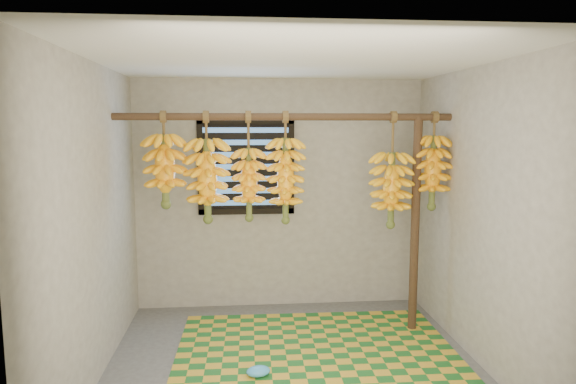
{
  "coord_description": "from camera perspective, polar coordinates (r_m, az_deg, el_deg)",
  "views": [
    {
      "loc": [
        -0.41,
        -3.85,
        1.92
      ],
      "look_at": [
        0.0,
        0.55,
        1.35
      ],
      "focal_mm": 32.0,
      "sensor_mm": 36.0,
      "label": 1
    }
  ],
  "objects": [
    {
      "name": "wall_left",
      "position": [
        4.07,
        -20.89,
        -3.34
      ],
      "size": [
        0.01,
        3.0,
        2.4
      ],
      "primitive_type": "cube",
      "color": "gray",
      "rests_on": "floor"
    },
    {
      "name": "banana_bunch_e",
      "position": [
        4.79,
        11.42,
        0.25
      ],
      "size": [
        0.37,
        0.37,
        1.06
      ],
      "color": "brown",
      "rests_on": "hanging_pole"
    },
    {
      "name": "support_post",
      "position": [
        4.91,
        13.93,
        -3.66
      ],
      "size": [
        0.08,
        0.08,
        2.0
      ],
      "primitive_type": "cylinder",
      "color": "#482E1F",
      "rests_on": "floor"
    },
    {
      "name": "banana_bunch_a",
      "position": [
        4.61,
        -13.51,
        2.32
      ],
      "size": [
        0.33,
        0.33,
        0.83
      ],
      "color": "brown",
      "rests_on": "hanging_pole"
    },
    {
      "name": "ceiling",
      "position": [
        3.9,
        0.78,
        14.49
      ],
      "size": [
        3.0,
        3.0,
        0.01
      ],
      "primitive_type": "cube",
      "color": "silver",
      "rests_on": "wall_back"
    },
    {
      "name": "wall_right",
      "position": [
        4.36,
        20.84,
        -2.64
      ],
      "size": [
        0.01,
        3.0,
        2.4
      ],
      "primitive_type": "cube",
      "color": "gray",
      "rests_on": "floor"
    },
    {
      "name": "wall_back",
      "position": [
        5.42,
        -0.94,
        -0.28
      ],
      "size": [
        3.0,
        0.01,
        2.4
      ],
      "primitive_type": "cube",
      "color": "gray",
      "rests_on": "floor"
    },
    {
      "name": "floor",
      "position": [
        4.32,
        0.72,
        -19.09
      ],
      "size": [
        3.0,
        3.0,
        0.01
      ],
      "primitive_type": "cube",
      "color": "#4C4C4C",
      "rests_on": "ground"
    },
    {
      "name": "woven_mat",
      "position": [
        4.55,
        3.26,
        -17.56
      ],
      "size": [
        2.41,
        1.95,
        0.01
      ],
      "primitive_type": "cube",
      "rotation": [
        0.0,
        0.0,
        -0.02
      ],
      "color": "#1B5E22",
      "rests_on": "floor"
    },
    {
      "name": "window",
      "position": [
        5.34,
        -4.67,
        2.82
      ],
      "size": [
        1.0,
        0.04,
        1.0
      ],
      "color": "black",
      "rests_on": "wall_back"
    },
    {
      "name": "banana_bunch_f",
      "position": [
        4.9,
        15.77,
        2.11
      ],
      "size": [
        0.32,
        0.32,
        0.89
      ],
      "color": "brown",
      "rests_on": "hanging_pole"
    },
    {
      "name": "banana_bunch_c",
      "position": [
        4.58,
        -4.37,
        0.88
      ],
      "size": [
        0.29,
        0.29,
        0.97
      ],
      "color": "brown",
      "rests_on": "hanging_pole"
    },
    {
      "name": "plastic_bag",
      "position": [
        4.18,
        -3.33,
        -19.26
      ],
      "size": [
        0.21,
        0.17,
        0.08
      ],
      "primitive_type": "ellipsoid",
      "rotation": [
        0.0,
        0.0,
        0.2
      ],
      "color": "#3C9BE0",
      "rests_on": "woven_mat"
    },
    {
      "name": "banana_bunch_d",
      "position": [
        4.59,
        -0.28,
        1.29
      ],
      "size": [
        0.33,
        0.33,
        1.0
      ],
      "color": "brown",
      "rests_on": "hanging_pole"
    },
    {
      "name": "hanging_pole",
      "position": [
        4.57,
        -0.18,
        8.35
      ],
      "size": [
        3.0,
        0.06,
        0.06
      ],
      "primitive_type": "cylinder",
      "rotation": [
        0.0,
        1.57,
        0.0
      ],
      "color": "#482E1F",
      "rests_on": "wall_left"
    },
    {
      "name": "banana_bunch_b",
      "position": [
        4.58,
        -8.96,
        1.27
      ],
      "size": [
        0.36,
        0.36,
        0.98
      ],
      "color": "brown",
      "rests_on": "hanging_pole"
    }
  ]
}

